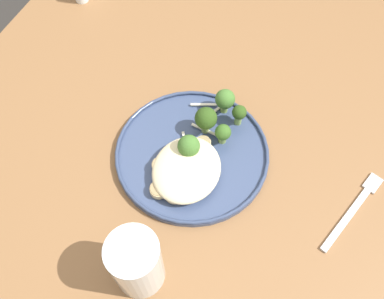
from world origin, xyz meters
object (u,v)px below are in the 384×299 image
at_px(seared_scallop_on_noodles, 159,190).
at_px(seared_scallop_front_small, 203,144).
at_px(seared_scallop_rear_pale, 163,167).
at_px(seared_scallop_right_edge, 193,180).
at_px(seared_scallop_left_edge, 174,194).
at_px(seared_scallop_center_golden, 185,173).
at_px(seared_scallop_half_hidden, 195,161).
at_px(broccoli_floret_near_rim, 225,100).
at_px(broccoli_floret_small_sprig, 206,119).
at_px(water_glass, 137,265).
at_px(broccoli_floret_left_leaning, 189,147).
at_px(broccoli_floret_front_edge, 223,133).
at_px(dinner_plate, 192,153).
at_px(dinner_fork, 354,209).
at_px(broccoli_floret_rear_charred, 239,114).

bearing_deg(seared_scallop_on_noodles, seared_scallop_front_small, -18.58).
relative_size(seared_scallop_rear_pale, seared_scallop_right_edge, 1.24).
xyz_separation_m(seared_scallop_left_edge, seared_scallop_center_golden, (0.05, -0.00, 0.00)).
xyz_separation_m(seared_scallop_center_golden, seared_scallop_rear_pale, (-0.00, 0.04, 0.00)).
xyz_separation_m(seared_scallop_half_hidden, broccoli_floret_near_rim, (0.14, -0.01, 0.02)).
distance_m(seared_scallop_center_golden, broccoli_floret_small_sprig, 0.11).
bearing_deg(water_glass, broccoli_floret_left_leaning, 1.44).
distance_m(seared_scallop_on_noodles, broccoli_floret_front_edge, 0.16).
distance_m(seared_scallop_left_edge, broccoli_floret_front_edge, 0.15).
bearing_deg(seared_scallop_rear_pale, seared_scallop_left_edge, -136.31).
distance_m(dinner_plate, seared_scallop_center_golden, 0.05).
relative_size(broccoli_floret_near_rim, broccoli_floret_left_leaning, 0.95).
relative_size(broccoli_floret_left_leaning, water_glass, 0.48).
bearing_deg(seared_scallop_center_golden, seared_scallop_half_hidden, -16.82).
distance_m(dinner_plate, seared_scallop_front_small, 0.03).
height_order(seared_scallop_on_noodles, broccoli_floret_left_leaning, broccoli_floret_left_leaning).
xyz_separation_m(seared_scallop_center_golden, broccoli_floret_near_rim, (0.17, -0.02, 0.02)).
bearing_deg(seared_scallop_right_edge, seared_scallop_on_noodles, 128.60).
height_order(broccoli_floret_small_sprig, water_glass, water_glass).
height_order(seared_scallop_center_golden, broccoli_floret_left_leaning, broccoli_floret_left_leaning).
distance_m(seared_scallop_left_edge, dinner_fork, 0.32).
bearing_deg(seared_scallop_center_golden, seared_scallop_left_edge, 178.64).
height_order(seared_scallop_left_edge, seared_scallop_on_noodles, seared_scallop_on_noodles).
bearing_deg(seared_scallop_front_small, seared_scallop_right_edge, -172.36).
distance_m(seared_scallop_center_golden, seared_scallop_rear_pale, 0.04).
xyz_separation_m(seared_scallop_front_small, dinner_fork, (-0.02, -0.29, -0.02)).
bearing_deg(water_glass, broccoli_floret_small_sprig, -0.48).
xyz_separation_m(seared_scallop_left_edge, seared_scallop_on_noodles, (-0.00, 0.03, 0.00)).
height_order(seared_scallop_rear_pale, broccoli_floret_small_sprig, broccoli_floret_small_sprig).
relative_size(seared_scallop_on_noodles, broccoli_floret_left_leaning, 0.55).
xyz_separation_m(seared_scallop_on_noodles, seared_scallop_half_hidden, (0.08, -0.04, 0.00)).
height_order(seared_scallop_center_golden, dinner_fork, seared_scallop_center_golden).
relative_size(broccoli_floret_front_edge, broccoli_floret_rear_charred, 0.93).
bearing_deg(broccoli_floret_rear_charred, dinner_plate, 148.32).
bearing_deg(dinner_plate, broccoli_floret_near_rim, -11.98).
height_order(seared_scallop_rear_pale, seared_scallop_right_edge, seared_scallop_rear_pale).
bearing_deg(broccoli_floret_rear_charred, broccoli_floret_left_leaning, 150.48).
bearing_deg(seared_scallop_left_edge, broccoli_floret_front_edge, -15.87).
bearing_deg(seared_scallop_center_golden, broccoli_floret_near_rim, -6.54).
distance_m(seared_scallop_front_small, seared_scallop_on_noodles, 0.12).
xyz_separation_m(seared_scallop_right_edge, broccoli_floret_small_sprig, (0.11, 0.02, 0.03)).
relative_size(broccoli_floret_small_sprig, broccoli_floret_front_edge, 1.39).
xyz_separation_m(broccoli_floret_small_sprig, broccoli_floret_front_edge, (-0.01, -0.04, -0.01)).
distance_m(seared_scallop_left_edge, seared_scallop_right_edge, 0.04).
distance_m(broccoli_floret_front_edge, broccoli_floret_rear_charred, 0.05).
bearing_deg(seared_scallop_front_small, seared_scallop_rear_pale, 145.47).
relative_size(dinner_plate, seared_scallop_front_small, 9.92).
relative_size(broccoli_floret_front_edge, dinner_fork, 0.25).
relative_size(seared_scallop_front_small, water_glass, 0.23).
distance_m(broccoli_floret_small_sprig, broccoli_floret_rear_charred, 0.07).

